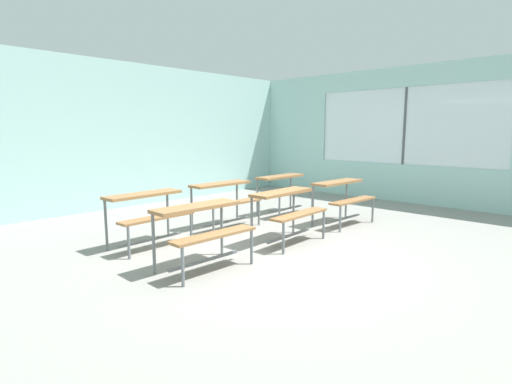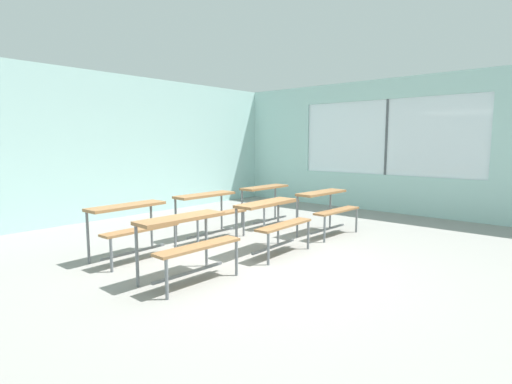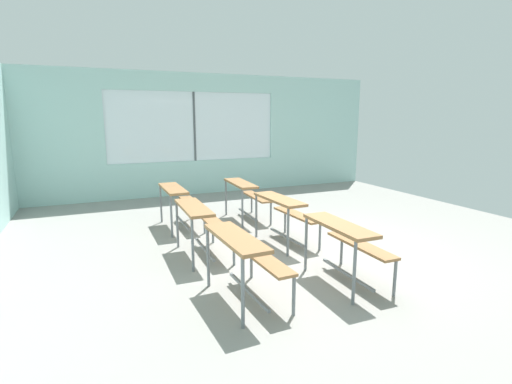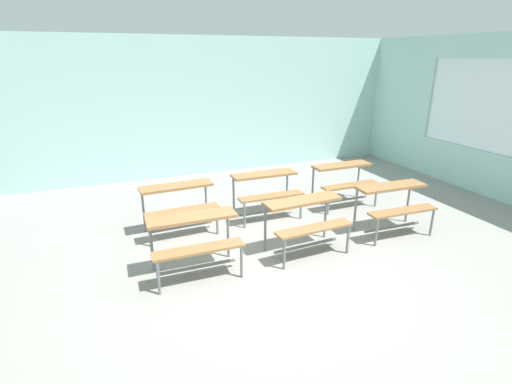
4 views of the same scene
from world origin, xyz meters
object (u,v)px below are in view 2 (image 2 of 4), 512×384
object	(u,v)px
desk_bench_r1c0	(131,218)
desk_bench_r1c1	(209,205)
desk_bench_r0c1	(272,215)
desk_bench_r1c2	(269,196)
desk_bench_r0c0	(187,233)
desk_bench_r0c2	(327,202)

from	to	relation	value
desk_bench_r1c0	desk_bench_r1c1	size ratio (longest dim) A/B	1.01
desk_bench_r0c1	desk_bench_r1c2	distance (m)	1.99
desk_bench_r1c0	desk_bench_r1c2	world-z (taller)	same
desk_bench_r0c0	desk_bench_r1c1	xyz separation A→B (m)	(1.54, 1.32, 0.00)
desk_bench_r1c0	desk_bench_r1c2	size ratio (longest dim) A/B	1.02
desk_bench_r0c0	desk_bench_r1c2	size ratio (longest dim) A/B	1.01
desk_bench_r1c0	desk_bench_r0c1	bearing A→B (deg)	-42.31
desk_bench_r1c1	desk_bench_r1c2	world-z (taller)	same
desk_bench_r1c1	desk_bench_r1c2	bearing A→B (deg)	0.12
desk_bench_r1c1	desk_bench_r0c0	bearing A→B (deg)	-138.27
desk_bench_r1c0	desk_bench_r0c0	bearing A→B (deg)	-94.58
desk_bench_r0c0	desk_bench_r1c1	size ratio (longest dim) A/B	1.00
desk_bench_r1c1	desk_bench_r1c2	distance (m)	1.52
desk_bench_r0c0	desk_bench_r1c1	bearing A→B (deg)	41.66
desk_bench_r0c0	desk_bench_r1c2	world-z (taller)	same
desk_bench_r1c1	desk_bench_r1c2	size ratio (longest dim) A/B	1.01
desk_bench_r0c1	desk_bench_r1c0	world-z (taller)	same
desk_bench_r1c0	desk_bench_r1c1	xyz separation A→B (m)	(1.48, 0.07, 0.00)
desk_bench_r0c1	desk_bench_r0c2	xyz separation A→B (m)	(1.53, 0.03, 0.00)
desk_bench_r0c1	desk_bench_r0c2	distance (m)	1.53
desk_bench_r0c0	desk_bench_r0c2	size ratio (longest dim) A/B	0.99
desk_bench_r1c2	desk_bench_r1c0	bearing A→B (deg)	-179.08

